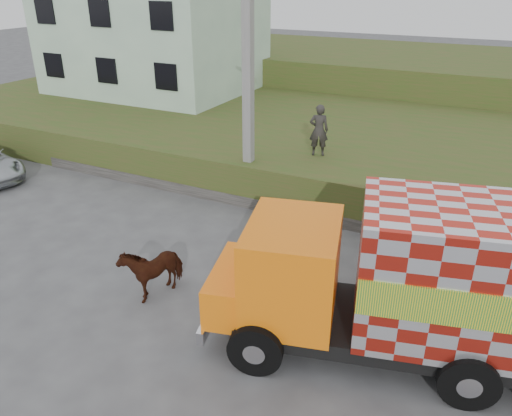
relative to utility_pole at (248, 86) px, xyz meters
The scene contains 9 objects.
ground 6.23m from the utility_pole, 77.74° to the right, with size 120.00×120.00×0.00m, color #474749.
embankment 6.42m from the utility_pole, 79.51° to the left, with size 40.00×12.00×1.50m, color #32521B.
embankment_far 17.62m from the utility_pole, 86.71° to the left, with size 40.00×12.00×3.00m, color #32521B.
retaining_strip 4.02m from the utility_pole, 158.20° to the right, with size 16.00×0.50×0.40m, color #595651.
building 13.07m from the utility_pole, 139.97° to the left, with size 10.00×8.00×6.00m, color silver.
utility_pole is the anchor object (origin of this frame).
cargo_truck 9.05m from the utility_pole, 39.15° to the right, with size 8.23×4.30×3.51m.
cow 6.96m from the utility_pole, 86.15° to the right, with size 0.74×1.63×1.38m, color black.
pedestrian 3.03m from the utility_pole, 40.83° to the left, with size 0.67×0.44×1.83m, color #302D2B.
Camera 1 is at (6.51, -9.86, 7.40)m, focal length 35.00 mm.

